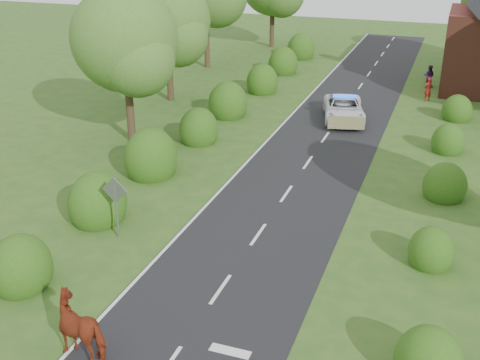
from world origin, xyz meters
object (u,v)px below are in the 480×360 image
at_px(pedestrian_red, 428,89).
at_px(police_van, 344,109).
at_px(cow, 85,329).
at_px(road_sign, 115,198).
at_px(pedestrian_purple, 429,76).

bearing_deg(pedestrian_red, police_van, 8.63).
distance_m(cow, police_van, 23.91).
xyz_separation_m(cow, police_van, (2.75, 23.75, -0.06)).
height_order(road_sign, pedestrian_purple, road_sign).
height_order(cow, pedestrian_purple, pedestrian_purple).
bearing_deg(cow, pedestrian_red, 172.40).
bearing_deg(road_sign, police_van, 73.19).
bearing_deg(pedestrian_purple, road_sign, 77.49).
distance_m(road_sign, pedestrian_red, 25.59).
height_order(road_sign, pedestrian_red, road_sign).
distance_m(road_sign, police_van, 18.41).
xyz_separation_m(road_sign, pedestrian_red, (9.83, 23.61, -0.84)).
xyz_separation_m(road_sign, pedestrian_purple, (9.64, 27.57, -0.86)).
bearing_deg(police_van, road_sign, -121.03).
bearing_deg(pedestrian_red, pedestrian_purple, -131.81).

